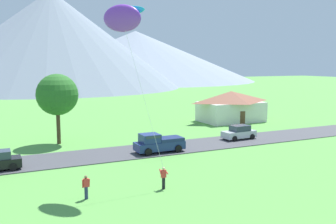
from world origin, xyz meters
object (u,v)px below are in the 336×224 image
object	(u,v)px
parked_car_silver_mid_east	(239,133)
watcher_person	(86,187)
pickup_truck_navy_west_side	(158,143)
house_leftmost	(231,106)
kite_flyer_with_kite	(123,20)
tree_center	(57,95)

from	to	relation	value
parked_car_silver_mid_east	watcher_person	bearing A→B (deg)	-150.78
pickup_truck_navy_west_side	house_leftmost	bearing A→B (deg)	36.98
house_leftmost	parked_car_silver_mid_east	world-z (taller)	house_leftmost
house_leftmost	kite_flyer_with_kite	xyz separation A→B (m)	(-25.44, -22.16, 10.00)
house_leftmost	watcher_person	distance (m)	38.13
pickup_truck_navy_west_side	watcher_person	size ratio (longest dim) A/B	3.11
house_leftmost	tree_center	size ratio (longest dim) A/B	1.28
house_leftmost	tree_center	distance (m)	28.56
house_leftmost	pickup_truck_navy_west_side	distance (m)	24.04
house_leftmost	parked_car_silver_mid_east	bearing A→B (deg)	-120.82
parked_car_silver_mid_east	pickup_truck_navy_west_side	xyz separation A→B (m)	(-11.74, -1.97, 0.19)
tree_center	parked_car_silver_mid_east	distance (m)	22.11
house_leftmost	tree_center	bearing A→B (deg)	-168.88
pickup_truck_navy_west_side	parked_car_silver_mid_east	bearing A→B (deg)	9.54
pickup_truck_navy_west_side	watcher_person	distance (m)	14.20
kite_flyer_with_kite	watcher_person	world-z (taller)	kite_flyer_with_kite
parked_car_silver_mid_east	pickup_truck_navy_west_side	size ratio (longest dim) A/B	0.82
tree_center	parked_car_silver_mid_east	xyz separation A→B (m)	(20.41, -6.99, -4.85)
parked_car_silver_mid_east	pickup_truck_navy_west_side	distance (m)	11.90
tree_center	watcher_person	bearing A→B (deg)	-93.75
tree_center	kite_flyer_with_kite	bearing A→B (deg)	-81.79
house_leftmost	kite_flyer_with_kite	world-z (taller)	kite_flyer_with_kite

